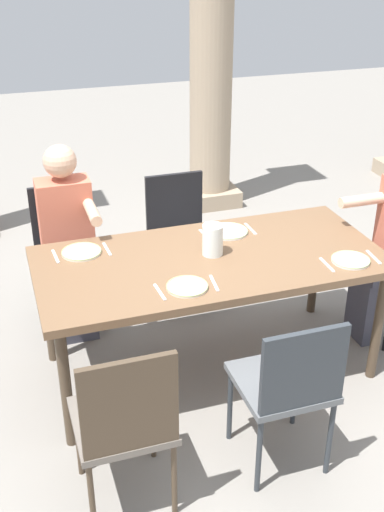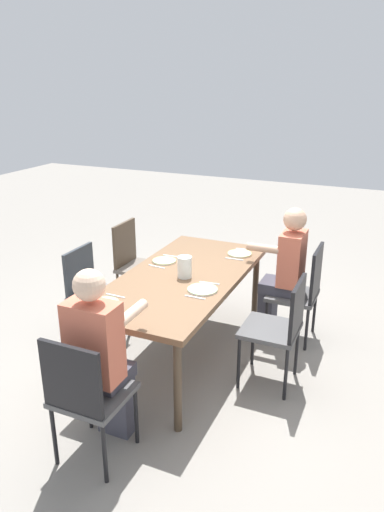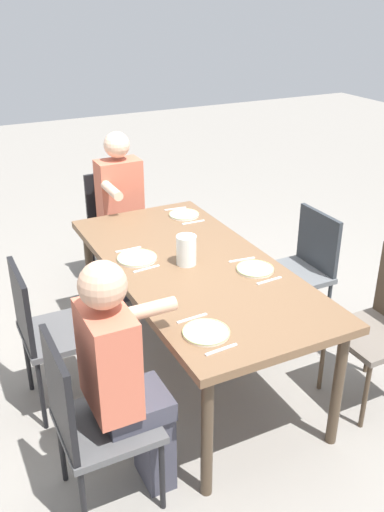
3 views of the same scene
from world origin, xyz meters
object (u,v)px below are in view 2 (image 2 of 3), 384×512
(chair_west_north, at_px, (302,288))
(plate_1, at_px, (164,261))
(diner_woman_green, at_px, (284,269))
(chair_west_south, at_px, (135,260))
(plate_0, at_px, (240,253))
(chair_mid_north, at_px, (280,325))
(plate_2, at_px, (202,289))
(chair_head_east, at_px, (85,392))
(diner_man_white, at_px, (101,355))
(water_pitcher, at_px, (185,268))
(plate_3, at_px, (104,303))
(dining_table, at_px, (182,282))
(chair_mid_south, at_px, (91,288))

(chair_west_north, height_order, plate_1, chair_west_north)
(diner_woman_green, distance_m, plate_1, 1.12)
(chair_west_south, xyz_separation_m, plate_0, (0.02, 1.18, 0.25))
(chair_west_south, xyz_separation_m, chair_mid_north, (0.80, 1.79, 0.01))
(plate_2, bearing_deg, chair_head_east, -13.08)
(diner_woman_green, distance_m, plate_2, 1.03)
(diner_man_white, xyz_separation_m, water_pitcher, (-1.21, 0.03, 0.16))
(diner_man_white, bearing_deg, plate_0, 171.72)
(chair_head_east, distance_m, diner_woman_green, 2.26)
(chair_west_north, height_order, plate_0, chair_west_north)
(plate_0, bearing_deg, plate_3, -21.91)
(chair_mid_north, bearing_deg, diner_woman_green, -167.66)
(chair_west_south, height_order, diner_man_white, diner_man_white)
(plate_1, xyz_separation_m, water_pitcher, (0.26, 0.33, 0.07))
(chair_west_north, bearing_deg, chair_west_south, -90.00)
(dining_table, height_order, diner_man_white, diner_man_white)
(chair_west_north, xyz_separation_m, plate_0, (0.02, -0.61, 0.26))
(chair_mid_south, bearing_deg, water_pitcher, 93.70)
(water_pitcher, bearing_deg, chair_mid_north, 85.99)
(chair_west_north, distance_m, diner_man_white, 2.15)
(dining_table, distance_m, chair_west_south, 1.16)
(chair_mid_north, bearing_deg, dining_table, -95.45)
(chair_west_south, height_order, water_pitcher, water_pitcher)
(plate_3, bearing_deg, chair_head_east, 23.24)
(dining_table, height_order, chair_head_east, chair_head_east)
(diner_man_white, bearing_deg, chair_west_north, 155.35)
(chair_mid_north, relative_size, diner_man_white, 0.71)
(chair_west_south, relative_size, water_pitcher, 5.14)
(plate_1, bearing_deg, diner_woman_green, 115.53)
(diner_woman_green, bearing_deg, plate_3, -34.84)
(chair_west_north, bearing_deg, diner_woman_green, -89.05)
(chair_west_north, distance_m, chair_head_east, 2.32)
(dining_table, height_order, water_pitcher, water_pitcher)
(chair_mid_south, height_order, plate_2, chair_mid_south)
(chair_head_east, xyz_separation_m, plate_3, (-0.68, -0.29, 0.25))
(plate_0, relative_size, water_pitcher, 1.27)
(chair_west_south, bearing_deg, chair_mid_south, 0.41)
(chair_head_east, bearing_deg, chair_west_south, -157.27)
(chair_west_north, relative_size, plate_1, 4.21)
(chair_mid_north, distance_m, plate_1, 1.25)
(chair_west_south, distance_m, plate_1, 0.82)
(dining_table, distance_m, plate_1, 0.38)
(chair_head_east, bearing_deg, plate_2, 166.92)
(chair_west_south, relative_size, chair_head_east, 1.01)
(chair_west_south, bearing_deg, diner_man_white, 24.76)
(chair_head_east, xyz_separation_m, plate_1, (-1.66, -0.29, 0.25))
(plate_3, bearing_deg, diner_woman_green, 145.16)
(dining_table, bearing_deg, plate_1, -128.95)
(plate_0, xyz_separation_m, plate_1, (0.46, -0.57, 0.00))
(chair_west_north, xyz_separation_m, chair_head_east, (2.14, -0.90, 0.01))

